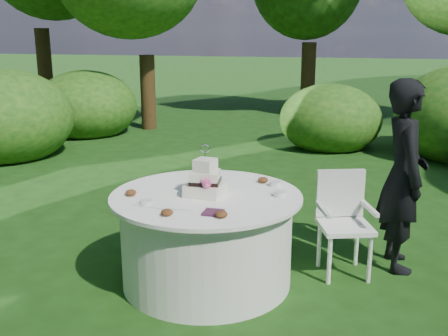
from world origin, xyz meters
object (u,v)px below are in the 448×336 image
Objects in this scene: napkins at (213,212)px; guest at (403,176)px; table at (207,238)px; chair at (343,215)px; cake at (205,181)px.

napkins is 0.08× the size of guest.
guest is (1.38, 1.17, 0.06)m from napkins.
napkins reaches higher than table.
table is (-1.56, -0.73, -0.45)m from guest.
guest reaches higher than chair.
chair is at bearing 46.27° from napkins.
cake is at bearing -87.17° from table.
guest is 1.73m from cake.
guest reaches higher than napkins.
table is 1.20m from chair.
table is at bearing 112.74° from napkins.
guest is at bearing 25.61° from chair.
guest reaches higher than table.
table is 0.50m from cake.
napkins is 1.32m from chair.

